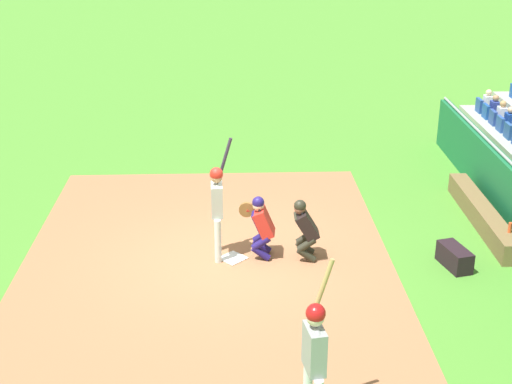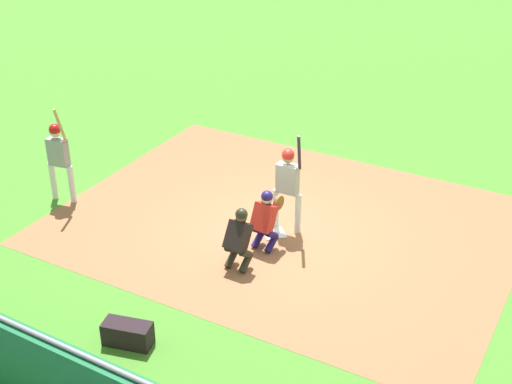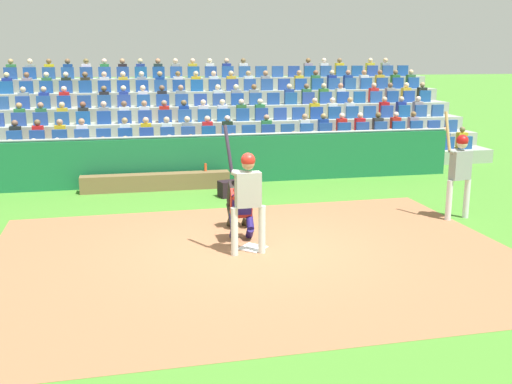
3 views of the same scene
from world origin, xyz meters
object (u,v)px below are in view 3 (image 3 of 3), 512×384
(batter_at_plate, at_px, (247,191))
(on_deck_batter, at_px, (460,167))
(equipment_duffel_bag, at_px, (235,188))
(dugout_bench, at_px, (156,182))
(home_plate_umpire, at_px, (238,196))
(water_bottle_on_bench, at_px, (205,167))
(catcher_crouching, at_px, (241,205))
(home_plate_marker, at_px, (252,248))

(batter_at_plate, bearing_deg, on_deck_batter, -164.20)
(batter_at_plate, xyz_separation_m, equipment_duffel_bag, (-0.56, -4.54, -0.97))
(on_deck_batter, bearing_deg, batter_at_plate, 15.80)
(dugout_bench, xyz_separation_m, on_deck_batter, (-6.32, 4.26, 0.95))
(home_plate_umpire, relative_size, equipment_duffel_bag, 1.55)
(batter_at_plate, height_order, on_deck_batter, on_deck_batter)
(dugout_bench, height_order, equipment_duffel_bag, dugout_bench)
(water_bottle_on_bench, bearing_deg, equipment_duffel_bag, 115.44)
(catcher_crouching, distance_m, water_bottle_on_bench, 4.93)
(dugout_bench, height_order, on_deck_batter, on_deck_batter)
(batter_at_plate, xyz_separation_m, water_bottle_on_bench, (0.03, -5.76, -0.63))
(on_deck_batter, bearing_deg, water_bottle_on_bench, -41.20)
(batter_at_plate, relative_size, catcher_crouching, 1.81)
(catcher_crouching, xyz_separation_m, water_bottle_on_bench, (0.07, -4.93, -0.17))
(on_deck_batter, bearing_deg, equipment_duffel_bag, -35.48)
(home_plate_marker, height_order, batter_at_plate, batter_at_plate)
(home_plate_umpire, distance_m, on_deck_batter, 4.85)
(dugout_bench, height_order, water_bottle_on_bench, water_bottle_on_bench)
(home_plate_marker, xyz_separation_m, batter_at_plate, (0.15, 0.29, 1.16))
(catcher_crouching, relative_size, home_plate_umpire, 1.03)
(catcher_crouching, distance_m, home_plate_umpire, 0.86)
(dugout_bench, bearing_deg, water_bottle_on_bench, -175.79)
(water_bottle_on_bench, distance_m, equipment_duffel_bag, 1.40)
(batter_at_plate, xyz_separation_m, catcher_crouching, (-0.04, -0.84, -0.45))
(dugout_bench, relative_size, equipment_duffel_bag, 4.82)
(equipment_duffel_bag, bearing_deg, catcher_crouching, 66.94)
(catcher_crouching, bearing_deg, equipment_duffel_bag, -97.95)
(home_plate_marker, xyz_separation_m, on_deck_batter, (-4.81, -1.11, 1.16))
(home_plate_marker, xyz_separation_m, water_bottle_on_bench, (0.17, -5.47, 0.53))
(water_bottle_on_bench, relative_size, on_deck_batter, 0.09)
(home_plate_marker, relative_size, dugout_bench, 0.11)
(home_plate_umpire, bearing_deg, water_bottle_on_bench, -87.64)
(home_plate_umpire, distance_m, water_bottle_on_bench, 4.08)
(equipment_duffel_bag, xyz_separation_m, on_deck_batter, (-4.40, 3.13, 0.97))
(home_plate_marker, distance_m, water_bottle_on_bench, 5.50)
(catcher_crouching, distance_m, equipment_duffel_bag, 3.77)
(home_plate_umpire, height_order, water_bottle_on_bench, home_plate_umpire)
(dugout_bench, xyz_separation_m, water_bottle_on_bench, (-1.34, -0.10, 0.33))
(home_plate_umpire, xyz_separation_m, on_deck_batter, (-4.81, 0.28, 0.49))
(batter_at_plate, bearing_deg, home_plate_umpire, -94.79)
(batter_at_plate, relative_size, dugout_bench, 0.60)
(water_bottle_on_bench, height_order, equipment_duffel_bag, water_bottle_on_bench)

